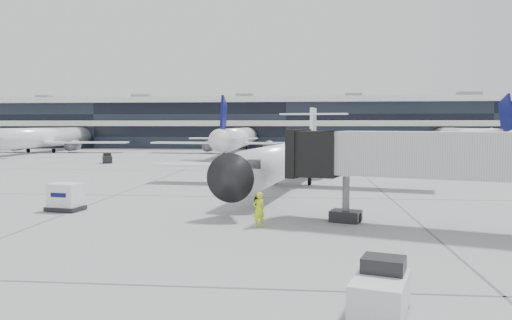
# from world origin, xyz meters

# --- Properties ---
(ground) EXTENTS (220.00, 220.00, 0.00)m
(ground) POSITION_xyz_m (0.00, 0.00, 0.00)
(ground) COLOR gray
(ground) RESTS_ON ground
(terminal) EXTENTS (170.00, 22.00, 10.00)m
(terminal) POSITION_xyz_m (0.00, 82.00, 5.00)
(terminal) COLOR black
(terminal) RESTS_ON ground
(bg_jet_left) EXTENTS (32.00, 40.00, 9.60)m
(bg_jet_left) POSITION_xyz_m (-45.00, 55.00, 0.00)
(bg_jet_left) COLOR white
(bg_jet_left) RESTS_ON ground
(bg_jet_center) EXTENTS (32.00, 40.00, 9.60)m
(bg_jet_center) POSITION_xyz_m (-8.00, 55.00, 0.00)
(bg_jet_center) COLOR white
(bg_jet_center) RESTS_ON ground
(bg_jet_right) EXTENTS (32.00, 40.00, 9.60)m
(bg_jet_right) POSITION_xyz_m (32.00, 55.00, 0.00)
(bg_jet_right) COLOR white
(bg_jet_right) RESTS_ON ground
(regional_jet) EXTENTS (24.33, 30.34, 7.03)m
(regional_jet) POSITION_xyz_m (2.68, 6.82, 2.40)
(regional_jet) COLOR white
(regional_jet) RESTS_ON ground
(jet_bridge) EXTENTS (15.40, 7.52, 5.05)m
(jet_bridge) POSITION_xyz_m (11.55, -10.37, 3.68)
(jet_bridge) COLOR #B4B7B9
(jet_bridge) RESTS_ON ground
(ramp_worker) EXTENTS (0.79, 0.72, 1.81)m
(ramp_worker) POSITION_xyz_m (1.61, -10.47, 0.90)
(ramp_worker) COLOR #D5FC1A
(ramp_worker) RESTS_ON ground
(baggage_tug) EXTENTS (2.02, 2.65, 1.49)m
(baggage_tug) POSITION_xyz_m (6.02, -21.75, 0.67)
(baggage_tug) COLOR silver
(baggage_tug) RESTS_ON ground
(cargo_uld) EXTENTS (2.23, 1.80, 1.64)m
(cargo_uld) POSITION_xyz_m (-10.52, -6.74, 0.83)
(cargo_uld) COLOR black
(cargo_uld) RESTS_ON ground
(traffic_cone) EXTENTS (0.51, 0.51, 0.63)m
(traffic_cone) POSITION_xyz_m (0.21, 8.68, 0.30)
(traffic_cone) COLOR orange
(traffic_cone) RESTS_ON ground
(far_tug) EXTENTS (2.00, 2.46, 1.36)m
(far_tug) POSITION_xyz_m (-22.80, 29.93, 0.61)
(far_tug) COLOR black
(far_tug) RESTS_ON ground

